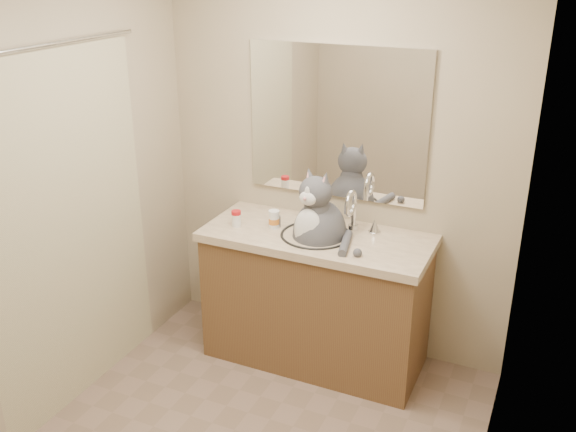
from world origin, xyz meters
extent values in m
cube|color=tan|center=(0.00, 1.25, 1.20)|extent=(2.20, 0.01, 2.40)
cube|color=tan|center=(0.00, -1.25, 1.20)|extent=(2.20, 0.01, 2.40)
cube|color=tan|center=(-1.10, 0.00, 1.20)|extent=(0.01, 2.50, 2.40)
cube|color=tan|center=(1.10, 0.00, 1.20)|extent=(0.01, 2.50, 2.40)
cube|color=brown|center=(0.00, 0.96, 0.40)|extent=(1.30, 0.55, 0.80)
cube|color=beige|center=(0.00, 0.96, 0.83)|extent=(1.34, 0.59, 0.05)
torus|color=black|center=(0.00, 0.94, 0.85)|extent=(0.42, 0.42, 0.02)
ellipsoid|color=white|center=(0.00, 0.94, 0.78)|extent=(0.40, 0.40, 0.15)
cylinder|color=silver|center=(0.17, 1.11, 0.95)|extent=(0.03, 0.03, 0.18)
torus|color=silver|center=(0.17, 1.05, 1.04)|extent=(0.03, 0.16, 0.16)
cone|color=silver|center=(0.30, 1.11, 0.90)|extent=(0.06, 0.06, 0.08)
cube|color=white|center=(0.00, 1.24, 1.45)|extent=(1.10, 0.02, 0.90)
cube|color=#C1B992|center=(-1.05, 0.10, 1.00)|extent=(0.01, 1.20, 1.90)
cylinder|color=silver|center=(-1.05, 0.10, 1.97)|extent=(0.02, 1.30, 0.02)
ellipsoid|color=#4C4D52|center=(0.02, 0.96, 0.85)|extent=(0.38, 0.41, 0.42)
ellipsoid|color=white|center=(-0.01, 0.85, 0.92)|extent=(0.19, 0.13, 0.26)
ellipsoid|color=#4C4D52|center=(0.01, 0.91, 1.13)|extent=(0.22, 0.20, 0.18)
ellipsoid|color=white|center=(-0.01, 0.84, 1.11)|extent=(0.11, 0.07, 0.08)
sphere|color=#D88C8C|center=(-0.02, 0.81, 1.12)|extent=(0.02, 0.02, 0.02)
cone|color=#4C4D52|center=(-0.04, 0.94, 1.22)|extent=(0.09, 0.08, 0.09)
cone|color=#4C4D52|center=(0.06, 0.91, 1.22)|extent=(0.09, 0.08, 0.09)
cylinder|color=#4C4D52|center=(0.21, 0.87, 0.87)|extent=(0.11, 0.28, 0.05)
cylinder|color=white|center=(-0.49, 0.87, 0.89)|extent=(0.07, 0.07, 0.08)
cylinder|color=red|center=(-0.49, 0.87, 0.94)|extent=(0.07, 0.07, 0.02)
cylinder|color=white|center=(-0.27, 0.94, 0.89)|extent=(0.07, 0.07, 0.09)
cylinder|color=orange|center=(-0.27, 0.94, 0.89)|extent=(0.07, 0.07, 0.04)
cylinder|color=white|center=(-0.27, 0.94, 0.95)|extent=(0.07, 0.07, 0.02)
cylinder|color=slate|center=(-0.26, 0.97, 0.88)|extent=(0.04, 0.04, 0.07)
camera|label=1|loc=(1.26, -2.22, 2.37)|focal=40.00mm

